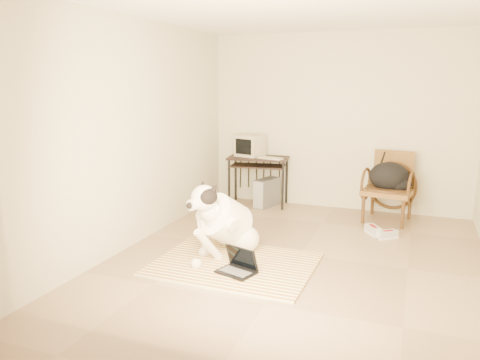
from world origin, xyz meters
The scene contains 16 objects.
floor centered at (0.00, 0.00, 0.00)m, with size 4.50×4.50×0.00m, color #917658.
ceiling centered at (0.00, 0.00, 2.70)m, with size 4.50×4.50×0.00m, color white.
wall_back centered at (0.00, 2.25, 1.35)m, with size 4.50×4.50×0.00m, color beige.
wall_front centered at (0.00, -2.25, 1.35)m, with size 4.50×4.50×0.00m, color beige.
wall_left centered at (-2.00, 0.00, 1.35)m, with size 4.50×4.50×0.00m, color beige.
rug centered at (-0.60, -0.57, 0.01)m, with size 1.72×1.32×0.02m.
dog centered at (-0.84, -0.26, 0.37)m, with size 0.71×1.27×0.93m.
laptop centered at (-0.47, -0.77, 0.08)m, with size 0.45×0.38×0.27m.
computer_desk centered at (-1.19, 1.94, 0.68)m, with size 1.00×0.64×0.79m.
crt_monitor centered at (-1.34, 2.00, 0.96)m, with size 0.47×0.45×0.34m.
desk_keyboard centered at (-0.95, 1.83, 0.80)m, with size 0.39×0.14×0.03m, color #B9AD91.
pc_tower centered at (-1.03, 1.91, 0.22)m, with size 0.34×0.52×0.45m.
rattan_chair centered at (0.84, 1.81, 0.49)m, with size 0.73×0.71×0.98m.
backpack centered at (0.86, 1.73, 0.64)m, with size 0.59×0.45×0.41m.
sneaker_left centered at (0.72, 1.06, 0.05)m, with size 0.27×0.33×0.11m.
sneaker_right centered at (0.89, 0.96, 0.04)m, with size 0.29×0.28×0.10m.
Camera 1 is at (1.17, -5.03, 1.96)m, focal length 35.00 mm.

